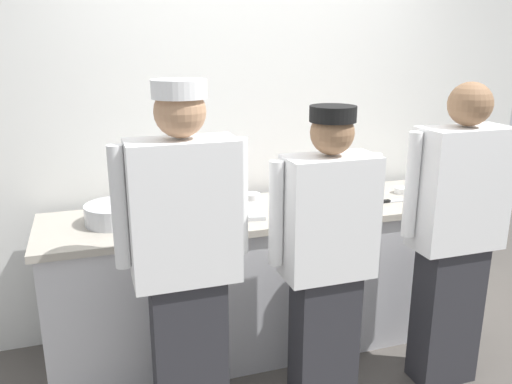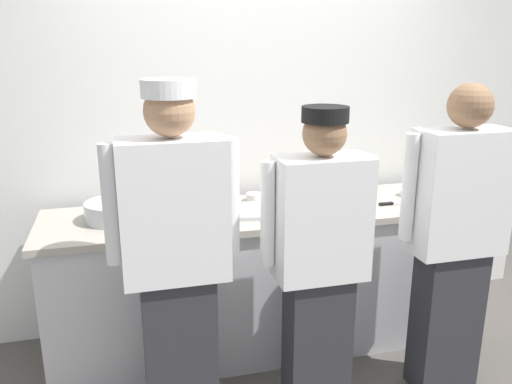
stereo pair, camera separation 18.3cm
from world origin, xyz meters
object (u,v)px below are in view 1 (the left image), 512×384
chef_far_right (455,233)px  squeeze_bottle_primary (291,195)px  sheet_tray (224,212)px  ramekin_green_sauce (323,195)px  ramekin_orange_sauce (430,194)px  chef_center (327,257)px  mixing_bowl_steel (116,213)px  deli_cup (292,207)px  chef_near_left (186,258)px  plate_stack_front (356,195)px  ramekin_red_sauce (402,190)px  chefs_knife (393,201)px  ramekin_yellow_sauce (252,197)px

chef_far_right → squeeze_bottle_primary: chef_far_right is taller
sheet_tray → ramekin_green_sauce: size_ratio=4.58×
ramekin_orange_sauce → chef_center: bearing=-150.6°
mixing_bowl_steel → sheet_tray: size_ratio=0.74×
sheet_tray → ramekin_green_sauce: ramekin_green_sauce is taller
ramekin_green_sauce → deli_cup: 0.42m
chef_near_left → squeeze_bottle_primary: 0.96m
chef_center → sheet_tray: size_ratio=3.50×
chef_center → deli_cup: 0.52m
chef_center → squeeze_bottle_primary: bearing=84.8°
plate_stack_front → chef_center: bearing=-128.2°
mixing_bowl_steel → ramekin_red_sauce: (1.86, 0.01, -0.03)m
ramekin_red_sauce → deli_cup: 0.89m
ramekin_red_sauce → chefs_knife: 0.22m
mixing_bowl_steel → ramekin_red_sauce: bearing=0.4°
ramekin_yellow_sauce → ramekin_green_sauce: size_ratio=0.99×
deli_cup → plate_stack_front: bearing=14.1°
chef_near_left → ramekin_red_sauce: bearing=22.9°
chef_center → plate_stack_front: chef_center is taller
chef_center → deli_cup: (0.02, 0.51, 0.11)m
ramekin_yellow_sauce → plate_stack_front: bearing=-19.8°
squeeze_bottle_primary → sheet_tray: bearing=176.1°
ramekin_orange_sauce → ramekin_yellow_sauce: 1.16m
mixing_bowl_steel → chefs_knife: size_ratio=1.23×
squeeze_bottle_primary → ramekin_red_sauce: (0.83, 0.08, -0.07)m
squeeze_bottle_primary → chefs_knife: size_ratio=0.67×
chef_near_left → sheet_tray: 0.71m
chef_far_right → mixing_bowl_steel: (-1.73, 0.69, 0.07)m
ramekin_red_sauce → ramekin_orange_sauce: bearing=-48.6°
chef_center → ramekin_green_sauce: bearing=66.3°
chef_center → plate_stack_front: (0.50, 0.63, 0.10)m
mixing_bowl_steel → ramekin_yellow_sauce: size_ratio=3.42×
chef_near_left → mixing_bowl_steel: size_ratio=5.14×
squeeze_bottle_primary → ramekin_orange_sauce: squeeze_bottle_primary is taller
deli_cup → chef_center: bearing=-92.1°
chef_near_left → ramekin_yellow_sauce: 1.00m
ramekin_red_sauce → ramekin_yellow_sauce: bearing=172.0°
chefs_knife → ramekin_yellow_sauce: bearing=160.8°
ramekin_yellow_sauce → chef_far_right: bearing=-44.1°
plate_stack_front → ramekin_yellow_sauce: plate_stack_front is taller
chef_center → ramekin_green_sauce: size_ratio=16.06×
chef_far_right → ramekin_green_sauce: 0.88m
sheet_tray → chefs_knife: sheet_tray is taller
squeeze_bottle_primary → ramekin_yellow_sauce: 0.29m
chef_near_left → squeeze_bottle_primary: bearing=37.9°
mixing_bowl_steel → chefs_knife: bearing=-4.6°
sheet_tray → chefs_knife: size_ratio=1.67×
chef_center → squeeze_bottle_primary: 0.65m
plate_stack_front → ramekin_orange_sauce: bearing=-6.8°
sheet_tray → chef_center: bearing=-61.6°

